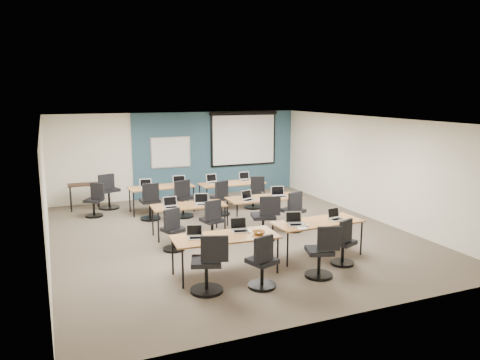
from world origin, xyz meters
name	(u,v)px	position (x,y,z in m)	size (l,w,h in m)	color
floor	(231,234)	(0.00, 0.00, 0.00)	(8.00, 9.00, 0.02)	#6B6354
ceiling	(231,120)	(0.00, 0.00, 2.70)	(8.00, 9.00, 0.02)	white
wall_back	(179,155)	(0.00, 4.50, 1.35)	(8.00, 0.04, 2.70)	beige
wall_front	(344,231)	(0.00, -4.50, 1.35)	(8.00, 0.04, 2.70)	beige
wall_left	(45,192)	(-4.00, 0.00, 1.35)	(0.04, 9.00, 2.70)	beige
wall_right	(371,168)	(4.00, 0.00, 1.35)	(0.04, 9.00, 2.70)	beige
blue_accent_panel	(217,153)	(1.25, 4.47, 1.35)	(5.50, 0.04, 2.70)	#3D5977
whiteboard	(171,152)	(-0.30, 4.43, 1.45)	(1.28, 0.03, 0.98)	silver
projector_screen	(244,136)	(2.20, 4.41, 1.89)	(2.40, 0.10, 1.82)	black
training_table_front_left	(225,238)	(-0.99, -2.24, 0.69)	(1.94, 0.81, 0.73)	#A47441
training_table_front_right	(318,223)	(1.10, -2.04, 0.69)	(1.84, 0.77, 0.73)	brown
training_table_mid_left	(189,207)	(-0.93, 0.34, 0.68)	(1.71, 0.71, 0.73)	#9B6840
training_table_mid_right	(264,199)	(1.04, 0.38, 0.69)	(1.85, 0.77, 0.73)	olive
training_table_back_left	(161,188)	(-1.02, 2.74, 0.69)	(1.80, 0.75, 0.73)	brown
training_table_back_right	(232,184)	(1.00, 2.46, 0.69)	(1.88, 0.78, 0.73)	brown
laptop_0	(196,235)	(-1.53, -2.14, 0.79)	(0.30, 0.26, 0.23)	silver
mouse_0	(211,239)	(-1.30, -2.34, 0.74)	(0.05, 0.09, 0.03)	white
task_chair_0	(208,268)	(-1.55, -2.91, 0.43)	(0.58, 0.56, 1.04)	black
laptop_1	(240,228)	(-0.63, -2.06, 0.79)	(0.33, 0.28, 0.25)	#B5B5B8
mouse_1	(259,233)	(-0.37, -2.36, 0.74)	(0.05, 0.09, 0.03)	white
task_chair_1	(262,266)	(-0.64, -3.10, 0.40)	(0.51, 0.49, 0.98)	black
laptop_2	(295,222)	(0.56, -2.09, 0.79)	(0.33, 0.28, 0.25)	#B3B2BD
mouse_2	(308,226)	(0.74, -2.27, 0.74)	(0.06, 0.09, 0.03)	white
task_chair_2	(321,256)	(0.55, -3.07, 0.41)	(0.53, 0.51, 1.00)	black
laptop_3	(335,217)	(1.52, -2.05, 0.79)	(0.30, 0.26, 0.23)	#ACACB9
mouse_3	(351,220)	(1.75, -2.25, 0.74)	(0.06, 0.09, 0.03)	white
task_chair_3	(344,246)	(1.28, -2.71, 0.39)	(0.49, 0.46, 0.95)	black
laptop_4	(171,205)	(-1.37, 0.26, 0.79)	(0.32, 0.27, 0.24)	#AEAEBB
mouse_4	(178,207)	(-1.25, 0.16, 0.74)	(0.06, 0.10, 0.03)	white
task_chair_4	(173,233)	(-1.56, -0.62, 0.39)	(0.50, 0.47, 0.96)	black
laptop_5	(203,202)	(-0.62, 0.24, 0.79)	(0.34, 0.29, 0.26)	silver
mouse_5	(215,204)	(-0.35, 0.13, 0.74)	(0.06, 0.10, 0.04)	white
task_chair_5	(212,224)	(-0.57, -0.31, 0.40)	(0.50, 0.50, 0.98)	black
laptop_6	(248,198)	(0.54, 0.25, 0.79)	(0.31, 0.27, 0.24)	#B8B8C4
mouse_6	(260,200)	(0.80, 0.11, 0.74)	(0.06, 0.10, 0.04)	white
task_chair_6	(265,221)	(0.55, -0.69, 0.44)	(0.58, 0.58, 1.05)	black
laptop_7	(279,194)	(1.43, 0.31, 0.79)	(0.34, 0.29, 0.26)	#BBBBBE
mouse_7	(288,197)	(1.60, 0.15, 0.74)	(0.05, 0.09, 0.03)	white
task_chair_7	(293,215)	(1.49, -0.33, 0.41)	(0.53, 0.52, 1.00)	black
laptop_8	(146,186)	(-1.45, 2.68, 0.79)	(0.32, 0.27, 0.24)	silver
mouse_8	(154,188)	(-1.27, 2.50, 0.74)	(0.06, 0.10, 0.04)	white
task_chair_8	(150,204)	(-1.50, 2.01, 0.42)	(0.53, 0.53, 1.01)	black
laptop_9	(180,183)	(-0.49, 2.70, 0.80)	(0.36, 0.30, 0.27)	silver
mouse_9	(185,186)	(-0.42, 2.47, 0.74)	(0.06, 0.10, 0.04)	white
task_chair_9	(183,202)	(-0.63, 1.92, 0.44)	(0.59, 0.57, 1.05)	black
laptop_10	(212,181)	(0.47, 2.68, 0.79)	(0.33, 0.28, 0.25)	#ACACB1
mouse_10	(223,182)	(0.76, 2.58, 0.74)	(0.06, 0.10, 0.03)	white
task_chair_10	(221,201)	(0.40, 1.74, 0.40)	(0.50, 0.50, 0.98)	black
laptop_11	(245,178)	(1.51, 2.67, 0.79)	(0.32, 0.27, 0.25)	#B7B7C0
mouse_11	(253,181)	(1.66, 2.43, 0.74)	(0.06, 0.10, 0.04)	white
task_chair_11	(254,195)	(1.54, 2.08, 0.40)	(0.49, 0.48, 0.97)	black
blue_mousepad	(216,238)	(-1.20, -2.31, 0.73)	(0.23, 0.20, 0.01)	navy
snack_bowl	(259,233)	(-0.38, -2.38, 0.76)	(0.26, 0.26, 0.06)	brown
snack_plate	(302,228)	(0.55, -2.36, 0.74)	(0.18, 0.18, 0.01)	white
coffee_cup	(303,225)	(0.62, -2.29, 0.78)	(0.07, 0.07, 0.07)	white
utility_table	(84,187)	(-3.01, 3.84, 0.65)	(0.87, 0.48, 0.75)	black
spare_chair_a	(108,194)	(-2.36, 3.65, 0.44)	(0.59, 0.57, 1.05)	black
spare_chair_b	(95,203)	(-2.81, 2.88, 0.39)	(0.52, 0.46, 0.95)	black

